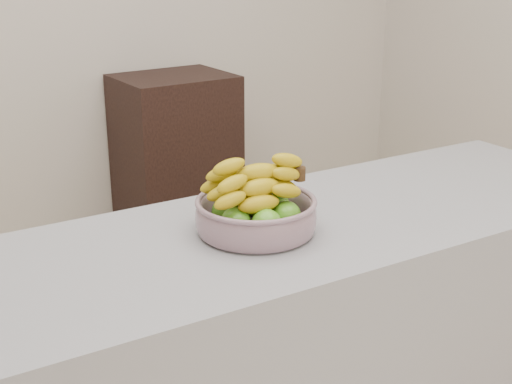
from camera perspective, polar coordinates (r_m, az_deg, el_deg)
cabinet at (r=3.52m, az=-6.36°, el=1.65°), size 0.54×0.44×0.95m
fruit_bowl at (r=1.65m, az=-0.01°, el=-1.53°), size 0.28×0.28×0.17m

